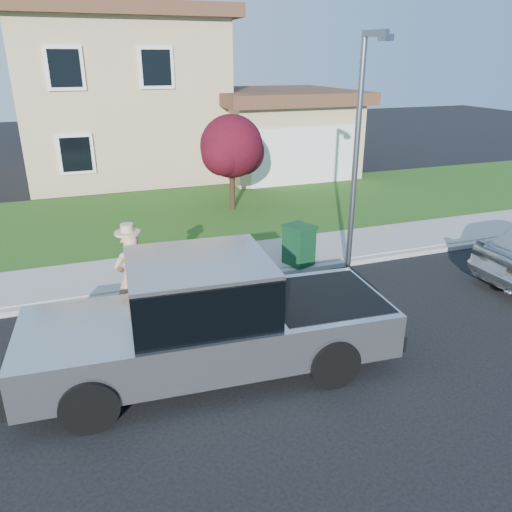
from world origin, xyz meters
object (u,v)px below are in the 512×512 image
Objects in this scene: woman at (132,276)px; ornamental_tree at (232,149)px; trash_bin at (299,244)px; pickup_truck at (209,320)px; street_lamp at (359,147)px.

ornamental_tree is (4.19, 6.70, 1.16)m from woman.
trash_bin is (4.17, 1.25, -0.31)m from woman.
ornamental_tree reaches higher than trash_bin.
pickup_truck is 2.41m from woman.
pickup_truck reaches higher than trash_bin.
woman reaches higher than pickup_truck.
ornamental_tree reaches higher than woman.
pickup_truck is 4.72m from trash_bin.
ornamental_tree is at bearing -138.03° from woman.
pickup_truck is 6.33× the size of trash_bin.
street_lamp is at bearing 35.89° from pickup_truck.
woman is at bearing 166.39° from street_lamp.
woman is 5.59m from street_lamp.
street_lamp reaches higher than pickup_truck.
woman reaches higher than trash_bin.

